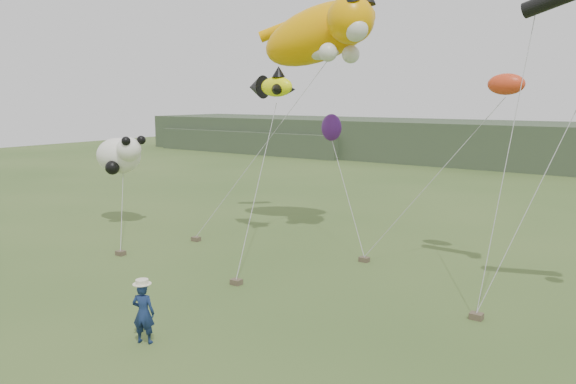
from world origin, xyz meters
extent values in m
plane|color=#385123|center=(0.00, 0.00, 0.00)|extent=(120.00, 120.00, 0.00)
cube|color=#2D3D28|center=(0.00, 45.00, 2.00)|extent=(90.00, 12.00, 4.00)
cube|color=#2D3D28|center=(-30.00, 42.00, 1.25)|extent=(25.00, 8.00, 2.50)
imported|color=#14244C|center=(0.15, -1.84, 0.82)|extent=(0.71, 0.61, 1.65)
cube|color=brown|center=(-6.23, 6.64, 0.09)|extent=(0.36, 0.29, 0.19)
cube|color=brown|center=(-0.89, 3.12, 0.09)|extent=(0.36, 0.29, 0.19)
cube|color=brown|center=(6.83, 4.79, 0.09)|extent=(0.36, 0.29, 0.19)
cube|color=brown|center=(-7.13, 3.18, 0.09)|extent=(0.36, 0.29, 0.19)
cube|color=brown|center=(1.46, 8.10, 0.09)|extent=(0.36, 0.29, 0.19)
ellipsoid|color=#EC9C00|center=(-2.58, 11.08, 9.20)|extent=(6.23, 4.02, 3.97)
sphere|color=#EC9C00|center=(-0.38, 9.98, 9.53)|extent=(1.98, 1.98, 1.98)
sphere|color=silver|center=(0.06, 9.65, 9.09)|extent=(0.99, 0.99, 0.99)
ellipsoid|color=silver|center=(-2.36, 10.75, 8.32)|extent=(1.93, 0.97, 0.60)
sphere|color=silver|center=(-1.04, 9.32, 8.22)|extent=(0.77, 0.77, 0.77)
sphere|color=silver|center=(-0.82, 10.86, 8.22)|extent=(0.77, 0.77, 0.77)
cylinder|color=#EC9C00|center=(-5.44, 11.96, 9.64)|extent=(2.05, 1.50, 1.19)
ellipsoid|color=#F7FF0B|center=(-3.01, 8.40, 6.83)|extent=(1.61, 0.73, 0.85)
cone|color=black|center=(-4.37, 8.74, 6.83)|extent=(0.82, 1.04, 1.02)
cone|color=black|center=(-2.89, 8.40, 7.45)|extent=(0.57, 0.57, 0.45)
cone|color=black|center=(-2.67, 7.83, 6.71)|extent=(0.60, 0.63, 0.45)
cone|color=black|center=(-2.67, 8.97, 6.71)|extent=(0.60, 0.63, 0.45)
ellipsoid|color=white|center=(-11.82, 7.00, 3.50)|extent=(2.66, 1.78, 1.78)
sphere|color=white|center=(-10.64, 6.70, 3.89)|extent=(1.18, 1.18, 1.18)
sphere|color=black|center=(-10.34, 6.31, 4.34)|extent=(0.43, 0.43, 0.43)
sphere|color=black|center=(-10.24, 7.15, 4.34)|extent=(0.43, 0.43, 0.43)
sphere|color=black|center=(-11.33, 6.21, 3.01)|extent=(0.69, 0.69, 0.69)
sphere|color=black|center=(-12.61, 7.30, 3.11)|extent=(0.69, 0.69, 0.69)
ellipsoid|color=red|center=(5.91, 10.14, 6.85)|extent=(1.31, 0.77, 0.77)
ellipsoid|color=#451465|center=(-2.02, 11.33, 5.01)|extent=(1.01, 0.68, 1.24)
camera|label=1|loc=(11.24, -11.06, 6.39)|focal=35.00mm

